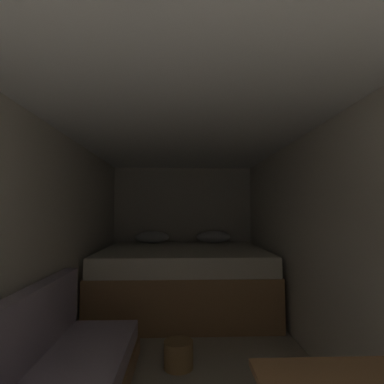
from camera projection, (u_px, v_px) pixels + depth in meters
name	position (u px, v px, depth m)	size (l,w,h in m)	color
ground_plane	(185.00, 379.00, 2.38)	(7.24, 7.24, 0.00)	#A39984
wall_back	(183.00, 229.00, 5.08)	(2.35, 0.05, 2.01)	beige
wall_left	(38.00, 248.00, 2.40)	(0.05, 5.24, 2.01)	beige
wall_right	(327.00, 247.00, 2.48)	(0.05, 5.24, 2.01)	beige
ceiling_slab	(185.00, 120.00, 2.51)	(2.35, 5.24, 0.05)	white
bed	(183.00, 278.00, 4.09)	(2.13, 1.79, 0.99)	#9E7247
wicker_basket	(178.00, 354.00, 2.56)	(0.24, 0.24, 0.22)	olive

